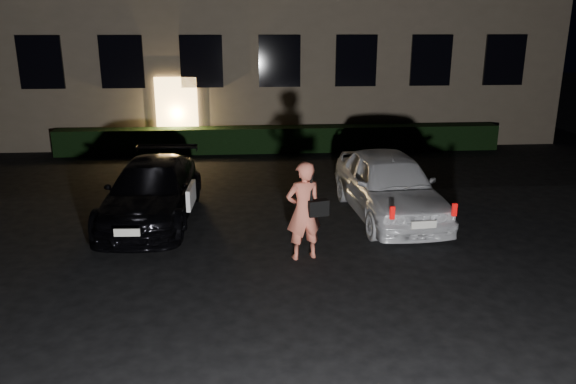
{
  "coord_description": "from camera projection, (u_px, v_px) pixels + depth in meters",
  "views": [
    {
      "loc": [
        -1.19,
        -8.3,
        4.26
      ],
      "look_at": [
        -0.4,
        2.0,
        1.12
      ],
      "focal_mm": 35.0,
      "sensor_mm": 36.0,
      "label": 1
    }
  ],
  "objects": [
    {
      "name": "hedge",
      "position": [
        281.0,
        139.0,
        19.14
      ],
      "size": [
        15.0,
        0.7,
        0.85
      ],
      "primitive_type": "cube",
      "color": "black",
      "rests_on": "ground"
    },
    {
      "name": "sedan",
      "position": [
        152.0,
        191.0,
        12.46
      ],
      "size": [
        2.02,
        4.63,
        1.3
      ],
      "rotation": [
        0.0,
        0.0,
        -0.04
      ],
      "color": "black",
      "rests_on": "ground"
    },
    {
      "name": "ground",
      "position": [
        321.0,
        292.0,
        9.24
      ],
      "size": [
        80.0,
        80.0,
        0.0
      ],
      "primitive_type": "plane",
      "color": "black",
      "rests_on": "ground"
    },
    {
      "name": "hatch",
      "position": [
        389.0,
        185.0,
        12.65
      ],
      "size": [
        2.06,
        4.48,
        1.49
      ],
      "rotation": [
        0.0,
        0.0,
        0.07
      ],
      "color": "white",
      "rests_on": "ground"
    },
    {
      "name": "man",
      "position": [
        304.0,
        211.0,
        10.31
      ],
      "size": [
        0.85,
        0.61,
        1.87
      ],
      "rotation": [
        0.0,
        0.0,
        3.4
      ],
      "color": "#D76A52",
      "rests_on": "ground"
    }
  ]
}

